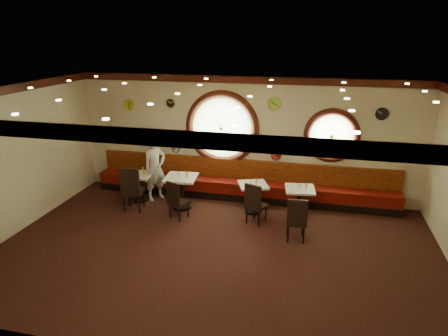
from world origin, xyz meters
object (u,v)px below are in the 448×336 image
(chair_a, at_px, (132,186))
(condiment_d_bottle, at_px, (307,186))
(condiment_c_salt, at_px, (251,181))
(condiment_a_pepper, at_px, (138,172))
(table_c, at_px, (253,195))
(table_d, at_px, (299,199))
(condiment_b_salt, at_px, (178,174))
(condiment_d_pepper, at_px, (301,186))
(chair_c, at_px, (255,201))
(table_a, at_px, (139,184))
(condiment_c_bottle, at_px, (256,181))
(condiment_a_salt, at_px, (136,172))
(waiter, at_px, (155,168))
(table_b, at_px, (181,188))
(condiment_c_pepper, at_px, (255,182))
(chair_d, at_px, (297,217))
(chair_b, at_px, (176,198))
(condiment_a_bottle, at_px, (143,170))
(condiment_b_bottle, at_px, (187,174))
(condiment_d_salt, at_px, (298,185))
(condiment_b_pepper, at_px, (179,176))

(chair_a, xyz_separation_m, condiment_d_bottle, (4.17, 0.63, 0.15))
(condiment_c_salt, distance_m, condiment_a_pepper, 2.97)
(table_c, height_order, table_d, table_d)
(condiment_b_salt, relative_size, condiment_d_pepper, 1.13)
(condiment_a_pepper, bearing_deg, chair_c, -11.94)
(table_a, xyz_separation_m, condiment_d_bottle, (4.28, -0.02, 0.35))
(chair_c, xyz_separation_m, condiment_c_bottle, (-0.08, 0.66, 0.24))
(condiment_a_salt, height_order, condiment_b_salt, condiment_b_salt)
(chair_c, xyz_separation_m, waiter, (-2.79, 0.87, 0.29))
(condiment_a_salt, height_order, condiment_d_pepper, same)
(table_b, relative_size, condiment_c_pepper, 7.54)
(chair_d, bearing_deg, chair_c, 141.91)
(chair_a, distance_m, condiment_a_pepper, 0.69)
(chair_b, xyz_separation_m, condiment_a_salt, (-1.37, 0.82, 0.25))
(chair_b, height_order, waiter, waiter)
(condiment_c_pepper, height_order, waiter, waiter)
(chair_b, relative_size, condiment_a_bottle, 3.42)
(condiment_d_pepper, bearing_deg, condiment_c_bottle, 177.37)
(condiment_a_pepper, xyz_separation_m, condiment_c_pepper, (3.08, -0.02, -0.00))
(condiment_d_bottle, bearing_deg, table_c, -179.85)
(condiment_a_salt, bearing_deg, table_c, -0.43)
(table_b, xyz_separation_m, chair_b, (0.09, -0.63, 0.01))
(condiment_a_bottle, relative_size, condiment_c_bottle, 1.08)
(chair_c, relative_size, condiment_a_pepper, 5.79)
(condiment_a_bottle, height_order, condiment_d_bottle, condiment_a_bottle)
(condiment_a_salt, xyz_separation_m, condiment_b_salt, (1.20, -0.14, 0.10))
(condiment_c_pepper, height_order, condiment_d_pepper, condiment_c_pepper)
(condiment_a_pepper, xyz_separation_m, waiter, (0.39, 0.20, 0.07))
(table_d, bearing_deg, condiment_a_bottle, 177.91)
(table_b, height_order, condiment_a_bottle, condiment_a_bottle)
(chair_b, distance_m, condiment_b_bottle, 0.76)
(table_c, xyz_separation_m, condiment_a_pepper, (-3.03, 0.04, 0.33))
(chair_b, height_order, chair_d, chair_d)
(condiment_d_pepper, relative_size, waiter, 0.06)
(table_a, distance_m, table_d, 4.14)
(chair_d, height_order, condiment_d_pepper, chair_d)
(condiment_b_salt, distance_m, condiment_a_bottle, 1.07)
(chair_a, bearing_deg, waiter, 65.12)
(condiment_b_bottle, xyz_separation_m, condiment_d_bottle, (2.91, 0.14, -0.10))
(chair_a, height_order, condiment_a_bottle, chair_a)
(condiment_a_pepper, bearing_deg, chair_d, -17.13)
(chair_b, height_order, condiment_c_salt, chair_b)
(chair_d, xyz_separation_m, condiment_d_salt, (-0.05, 1.28, 0.23))
(table_d, relative_size, condiment_b_pepper, 7.84)
(table_d, xyz_separation_m, condiment_c_bottle, (-1.06, 0.06, 0.35))
(condiment_b_pepper, relative_size, condiment_d_pepper, 1.01)
(table_b, xyz_separation_m, condiment_c_salt, (1.73, 0.22, 0.26))
(chair_a, bearing_deg, condiment_c_bottle, 4.36)
(table_a, xyz_separation_m, condiment_b_salt, (1.14, -0.14, 0.43))
(condiment_a_salt, height_order, condiment_b_pepper, condiment_b_pepper)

